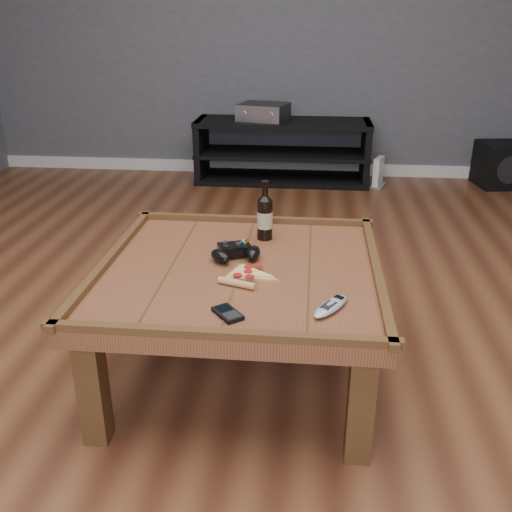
# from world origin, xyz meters

# --- Properties ---
(ground) EXTENTS (6.00, 6.00, 0.00)m
(ground) POSITION_xyz_m (0.00, 0.00, 0.00)
(ground) COLOR #4B2515
(ground) RESTS_ON ground
(wall_back) EXTENTS (5.00, 0.04, 2.70)m
(wall_back) POSITION_xyz_m (0.00, 3.00, 1.35)
(wall_back) COLOR #45474C
(wall_back) RESTS_ON ground
(baseboard) EXTENTS (5.00, 0.02, 0.10)m
(baseboard) POSITION_xyz_m (0.00, 2.99, 0.05)
(baseboard) COLOR silver
(baseboard) RESTS_ON ground
(coffee_table) EXTENTS (1.03, 1.03, 0.48)m
(coffee_table) POSITION_xyz_m (0.00, 0.00, 0.39)
(coffee_table) COLOR brown
(coffee_table) RESTS_ON ground
(media_console) EXTENTS (1.40, 0.45, 0.50)m
(media_console) POSITION_xyz_m (0.00, 2.75, 0.25)
(media_console) COLOR black
(media_console) RESTS_ON ground
(beer_bottle) EXTENTS (0.06, 0.06, 0.24)m
(beer_bottle) POSITION_xyz_m (0.06, 0.29, 0.55)
(beer_bottle) COLOR black
(beer_bottle) RESTS_ON coffee_table
(game_controller) EXTENTS (0.20, 0.17, 0.06)m
(game_controller) POSITION_xyz_m (-0.02, 0.08, 0.48)
(game_controller) COLOR black
(game_controller) RESTS_ON coffee_table
(pizza_slice) EXTENTS (0.22, 0.27, 0.02)m
(pizza_slice) POSITION_xyz_m (0.03, -0.08, 0.46)
(pizza_slice) COLOR tan
(pizza_slice) RESTS_ON coffee_table
(smartphone) EXTENTS (0.11, 0.12, 0.01)m
(smartphone) POSITION_xyz_m (0.01, -0.35, 0.46)
(smartphone) COLOR black
(smartphone) RESTS_ON coffee_table
(remote_control) EXTENTS (0.14, 0.18, 0.03)m
(remote_control) POSITION_xyz_m (0.32, -0.29, 0.46)
(remote_control) COLOR #9BA1A9
(remote_control) RESTS_ON coffee_table
(av_receiver) EXTENTS (0.43, 0.39, 0.13)m
(av_receiver) POSITION_xyz_m (-0.16, 2.75, 0.56)
(av_receiver) COLOR black
(av_receiver) RESTS_ON media_console
(subwoofer) EXTENTS (0.39, 0.39, 0.35)m
(subwoofer) POSITION_xyz_m (1.75, 2.79, 0.17)
(subwoofer) COLOR black
(subwoofer) RESTS_ON ground
(game_console) EXTENTS (0.16, 0.21, 0.24)m
(game_console) POSITION_xyz_m (0.77, 2.66, 0.11)
(game_console) COLOR slate
(game_console) RESTS_ON ground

